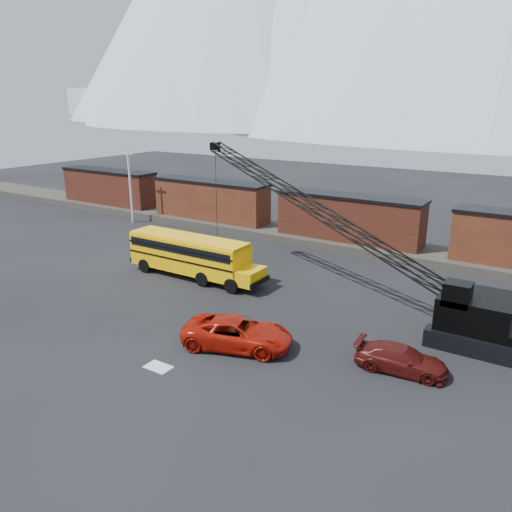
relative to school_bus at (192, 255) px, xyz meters
The scene contains 11 objects.
ground 10.29m from the school_bus, 48.36° to the right, with size 160.00×160.00×0.00m, color black.
gravel_berm 15.99m from the school_bus, 64.98° to the left, with size 120.00×5.00×0.70m, color #443F38.
boxcar_west_far 29.11m from the school_bus, 150.27° to the left, with size 13.70×3.10×4.17m.
boxcar_west_near 17.17m from the school_bus, 122.72° to the left, with size 13.70×3.10×4.17m.
boxcar_mid 15.95m from the school_bus, 64.98° to the left, with size 13.70×3.10×4.17m.
utility_pole 20.31m from the school_bus, 148.87° to the left, with size 1.40×0.24×8.00m.
snow_patch 13.76m from the school_bus, 58.00° to the right, with size 1.40×0.90×0.02m, color silver.
school_bus is the anchor object (origin of this frame).
red_pickup 12.11m from the school_bus, 38.78° to the right, with size 2.79×6.05×1.68m, color #B11508.
maroon_suv 18.59m from the school_bus, 16.43° to the right, with size 1.87×4.60×1.33m, color #4A100D.
crawler_crane 10.55m from the school_bus, 14.01° to the left, with size 25.00×6.97×10.06m.
Camera 1 is at (16.95, -20.41, 13.07)m, focal length 35.00 mm.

